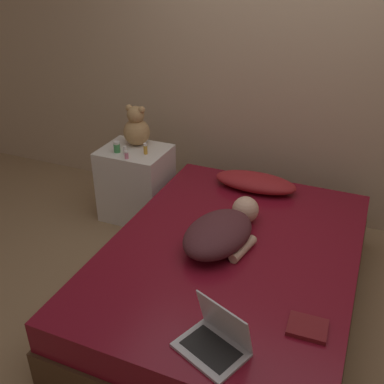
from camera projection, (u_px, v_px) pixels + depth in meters
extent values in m
plane|color=#937551|center=(229.00, 300.00, 2.98)|extent=(12.00, 12.00, 0.00)
cube|color=tan|center=(292.00, 60.00, 3.41)|extent=(8.00, 0.06, 2.60)
cube|color=#4C331E|center=(230.00, 287.00, 2.93)|extent=(1.51, 2.06, 0.23)
cube|color=maroon|center=(232.00, 260.00, 2.82)|extent=(1.48, 2.02, 0.20)
cube|color=silver|center=(136.00, 183.00, 3.78)|extent=(0.54, 0.45, 0.62)
ellipsoid|color=maroon|center=(255.00, 182.00, 3.41)|extent=(0.63, 0.27, 0.12)
ellipsoid|color=#4C2328|center=(218.00, 234.00, 2.74)|extent=(0.46, 0.62, 0.19)
sphere|color=#DBAD8E|center=(245.00, 210.00, 3.00)|extent=(0.18, 0.18, 0.18)
cylinder|color=#DBAD8E|center=(243.00, 249.00, 2.71)|extent=(0.11, 0.26, 0.06)
cube|color=silver|center=(211.00, 350.00, 2.06)|extent=(0.38, 0.33, 0.02)
cube|color=black|center=(211.00, 348.00, 2.06)|extent=(0.30, 0.25, 0.00)
cube|color=silver|center=(224.00, 321.00, 2.06)|extent=(0.31, 0.18, 0.22)
cube|color=black|center=(224.00, 321.00, 2.06)|extent=(0.27, 0.15, 0.19)
sphere|color=tan|center=(137.00, 132.00, 3.67)|extent=(0.22, 0.22, 0.22)
sphere|color=tan|center=(136.00, 115.00, 3.60)|extent=(0.14, 0.14, 0.14)
sphere|color=tan|center=(129.00, 108.00, 3.60)|extent=(0.06, 0.06, 0.06)
sphere|color=tan|center=(141.00, 110.00, 3.56)|extent=(0.06, 0.06, 0.06)
cylinder|color=white|center=(125.00, 151.00, 3.54)|extent=(0.03, 0.03, 0.05)
cylinder|color=white|center=(124.00, 147.00, 3.52)|extent=(0.03, 0.03, 0.01)
cylinder|color=gold|center=(145.00, 150.00, 3.54)|extent=(0.03, 0.03, 0.07)
cylinder|color=white|center=(145.00, 145.00, 3.51)|extent=(0.03, 0.03, 0.02)
cylinder|color=#3D8E4C|center=(117.00, 148.00, 3.57)|extent=(0.05, 0.05, 0.07)
cylinder|color=white|center=(116.00, 143.00, 3.54)|extent=(0.05, 0.05, 0.02)
cylinder|color=pink|center=(127.00, 156.00, 3.46)|extent=(0.03, 0.03, 0.05)
cylinder|color=white|center=(126.00, 152.00, 3.45)|extent=(0.03, 0.03, 0.01)
cube|color=maroon|center=(307.00, 327.00, 2.18)|extent=(0.20, 0.16, 0.02)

